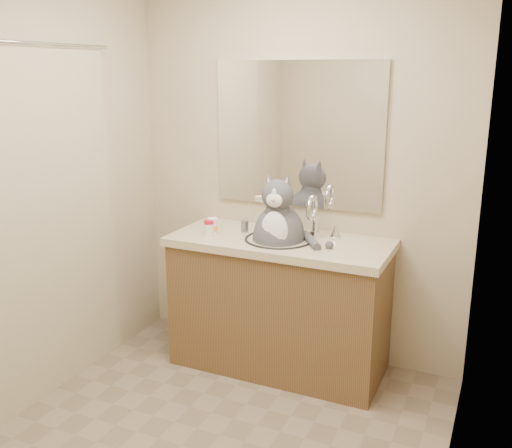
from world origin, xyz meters
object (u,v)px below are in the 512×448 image
at_px(pill_bottle_redcap, 209,228).
at_px(pill_bottle_orange, 213,227).
at_px(cat, 279,233).
at_px(grey_canister, 245,226).

height_order(pill_bottle_redcap, pill_bottle_orange, pill_bottle_orange).
bearing_deg(pill_bottle_orange, pill_bottle_redcap, -101.41).
bearing_deg(cat, pill_bottle_redcap, -174.89).
bearing_deg(pill_bottle_redcap, grey_canister, 47.55).
bearing_deg(grey_canister, pill_bottle_redcap, -132.45).
distance_m(cat, pill_bottle_orange, 0.42).
distance_m(pill_bottle_redcap, grey_canister, 0.24).
xyz_separation_m(pill_bottle_orange, grey_canister, (0.15, 0.14, -0.01)).
height_order(cat, pill_bottle_redcap, cat).
relative_size(cat, grey_canister, 8.61).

